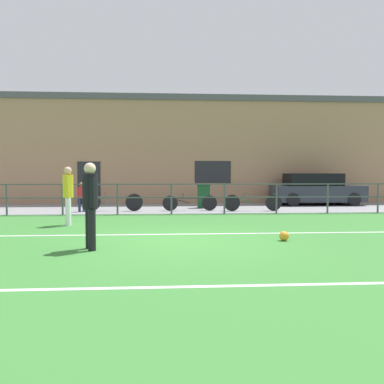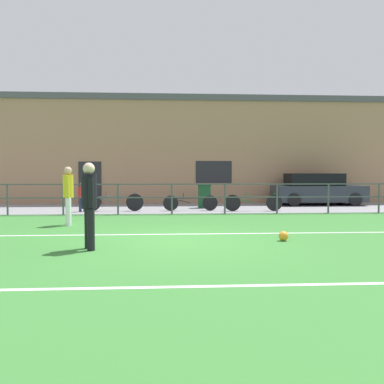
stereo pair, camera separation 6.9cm
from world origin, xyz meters
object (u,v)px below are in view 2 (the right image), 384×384
(player_striker, at_px, (68,192))
(soccer_ball_match, at_px, (283,236))
(spectator_child, at_px, (82,195))
(bicycle_parked_0, at_px, (113,202))
(parked_car_red, at_px, (317,190))
(bicycle_parked_1, at_px, (253,202))
(trash_bin_0, at_px, (204,196))
(player_goalkeeper, at_px, (89,200))
(bicycle_parked_2, at_px, (190,203))

(player_striker, relative_size, soccer_ball_match, 7.83)
(spectator_child, xyz_separation_m, bicycle_parked_0, (1.19, 0.18, -0.30))
(bicycle_parked_0, bearing_deg, player_striker, -100.55)
(parked_car_red, distance_m, bicycle_parked_1, 4.75)
(bicycle_parked_0, height_order, trash_bin_0, trash_bin_0)
(player_goalkeeper, bearing_deg, bicycle_parked_2, 140.72)
(parked_car_red, distance_m, bicycle_parked_2, 6.78)
(player_goalkeeper, distance_m, soccer_ball_match, 4.39)
(player_striker, relative_size, bicycle_parked_2, 0.78)
(bicycle_parked_0, bearing_deg, spectator_child, -171.41)
(parked_car_red, xyz_separation_m, bicycle_parked_0, (-9.33, -2.63, -0.35))
(bicycle_parked_0, bearing_deg, trash_bin_0, 18.71)
(parked_car_red, relative_size, bicycle_parked_2, 1.91)
(bicycle_parked_1, height_order, bicycle_parked_2, bicycle_parked_1)
(parked_car_red, xyz_separation_m, bicycle_parked_2, (-6.24, -2.63, -0.39))
(soccer_ball_match, distance_m, bicycle_parked_1, 7.02)
(bicycle_parked_0, relative_size, bicycle_parked_2, 1.08)
(bicycle_parked_2, distance_m, trash_bin_0, 1.47)
(player_striker, height_order, spectator_child, player_striker)
(parked_car_red, height_order, trash_bin_0, parked_car_red)
(bicycle_parked_1, bearing_deg, bicycle_parked_0, 176.94)
(player_goalkeeper, bearing_deg, bicycle_parked_0, 162.18)
(spectator_child, distance_m, bicycle_parked_0, 1.24)
(bicycle_parked_2, xyz_separation_m, trash_bin_0, (0.69, 1.28, 0.19))
(player_goalkeeper, relative_size, bicycle_parked_2, 0.79)
(spectator_child, height_order, bicycle_parked_1, spectator_child)
(spectator_child, bearing_deg, bicycle_parked_2, -176.28)
(player_striker, bearing_deg, parked_car_red, -66.17)
(bicycle_parked_1, xyz_separation_m, trash_bin_0, (-1.83, 1.58, 0.17))
(bicycle_parked_2, relative_size, trash_bin_0, 2.15)
(bicycle_parked_0, bearing_deg, bicycle_parked_2, 0.00)
(bicycle_parked_2, bearing_deg, bicycle_parked_0, 180.00)
(bicycle_parked_0, distance_m, bicycle_parked_2, 3.09)
(parked_car_red, bearing_deg, soccer_ball_match, -114.55)
(soccer_ball_match, distance_m, bicycle_parked_0, 8.72)
(bicycle_parked_1, bearing_deg, player_striker, -148.90)
(trash_bin_0, bearing_deg, bicycle_parked_0, -161.29)
(bicycle_parked_0, distance_m, bicycle_parked_1, 5.62)
(soccer_ball_match, bearing_deg, bicycle_parked_1, 83.40)
(player_striker, xyz_separation_m, trash_bin_0, (4.55, 5.43, -0.45))
(player_goalkeeper, distance_m, bicycle_parked_0, 8.09)
(soccer_ball_match, xyz_separation_m, bicycle_parked_2, (-1.71, 7.27, 0.23))
(player_striker, distance_m, bicycle_parked_0, 4.27)
(bicycle_parked_2, bearing_deg, spectator_child, -177.60)
(player_goalkeeper, height_order, bicycle_parked_0, player_goalkeeper)
(bicycle_parked_1, bearing_deg, parked_car_red, 38.26)
(soccer_ball_match, height_order, spectator_child, spectator_child)
(spectator_child, relative_size, bicycle_parked_2, 0.52)
(trash_bin_0, bearing_deg, spectator_child, -163.62)
(soccer_ball_match, xyz_separation_m, bicycle_parked_0, (-4.80, 7.27, 0.27))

